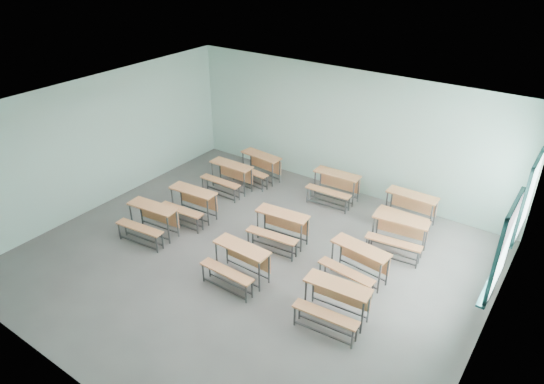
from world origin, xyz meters
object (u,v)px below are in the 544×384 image
at_px(desk_unit_r0c0, 150,217).
at_px(desk_unit_r3c1, 335,183).
at_px(desk_unit_r1c2, 357,260).
at_px(desk_unit_r1c1, 280,225).
at_px(desk_unit_r3c0, 259,164).
at_px(desk_unit_r3c2, 410,205).
at_px(desk_unit_r2c2, 399,231).
at_px(desk_unit_r1c0, 191,201).
at_px(desk_unit_r0c1, 239,259).
at_px(desk_unit_r0c2, 335,299).
at_px(desk_unit_r2c0, 229,174).

bearing_deg(desk_unit_r0c0, desk_unit_r3c1, 49.92).
bearing_deg(desk_unit_r1c2, desk_unit_r1c1, -179.43).
relative_size(desk_unit_r3c0, desk_unit_r3c2, 1.06).
bearing_deg(desk_unit_r3c0, desk_unit_r2c2, -6.62).
height_order(desk_unit_r1c0, desk_unit_r1c1, same).
distance_m(desk_unit_r3c0, desk_unit_r3c2, 4.20).
height_order(desk_unit_r0c1, desk_unit_r3c0, same).
bearing_deg(desk_unit_r0c2, desk_unit_r2c0, 145.08).
distance_m(desk_unit_r0c1, desk_unit_r3c0, 4.33).
xyz_separation_m(desk_unit_r2c0, desk_unit_r3c1, (2.53, 1.11, 0.00)).
relative_size(desk_unit_r1c0, desk_unit_r3c2, 1.04).
bearing_deg(desk_unit_r2c0, desk_unit_r0c1, -47.76).
relative_size(desk_unit_r1c0, desk_unit_r2c0, 1.04).
relative_size(desk_unit_r1c2, desk_unit_r3c0, 1.01).
distance_m(desk_unit_r1c2, desk_unit_r3c1, 3.20).
height_order(desk_unit_r0c2, desk_unit_r1c2, same).
height_order(desk_unit_r0c2, desk_unit_r3c0, same).
height_order(desk_unit_r0c2, desk_unit_r3c2, same).
xyz_separation_m(desk_unit_r0c0, desk_unit_r1c1, (2.53, 1.40, 0.00)).
xyz_separation_m(desk_unit_r0c2, desk_unit_r2c2, (0.09, 2.68, 0.00)).
bearing_deg(desk_unit_r2c2, desk_unit_r2c0, 172.89).
distance_m(desk_unit_r0c2, desk_unit_r1c0, 4.56).
relative_size(desk_unit_r0c1, desk_unit_r3c2, 1.01).
distance_m(desk_unit_r0c1, desk_unit_r1c2, 2.29).
bearing_deg(desk_unit_r1c0, desk_unit_r3c2, 28.57).
height_order(desk_unit_r0c0, desk_unit_r2c0, same).
xyz_separation_m(desk_unit_r0c2, desk_unit_r3c1, (-2.07, 3.82, 0.00)).
distance_m(desk_unit_r0c0, desk_unit_r2c0, 2.68).
xyz_separation_m(desk_unit_r3c0, desk_unit_r3c2, (4.19, 0.20, 0.00)).
height_order(desk_unit_r0c0, desk_unit_r1c2, same).
bearing_deg(desk_unit_r0c1, desk_unit_r0c2, 2.77).
bearing_deg(desk_unit_r2c0, desk_unit_r3c1, 23.58).
distance_m(desk_unit_r0c2, desk_unit_r2c2, 2.68).
bearing_deg(desk_unit_r2c2, desk_unit_r0c0, -157.45).
distance_m(desk_unit_r0c2, desk_unit_r2c0, 5.34).
distance_m(desk_unit_r0c2, desk_unit_r3c2, 3.84).
xyz_separation_m(desk_unit_r0c1, desk_unit_r1c0, (-2.36, 1.16, 0.00)).
distance_m(desk_unit_r0c2, desk_unit_r1c2, 1.25).
bearing_deg(desk_unit_r2c0, desk_unit_r1c1, -27.42).
height_order(desk_unit_r1c1, desk_unit_r3c0, same).
height_order(desk_unit_r0c1, desk_unit_r3c1, same).
bearing_deg(desk_unit_r1c0, desk_unit_r3c0, 83.47).
relative_size(desk_unit_r2c2, desk_unit_r3c0, 1.01).
relative_size(desk_unit_r0c0, desk_unit_r0c2, 1.01).
height_order(desk_unit_r2c0, desk_unit_r2c2, same).
bearing_deg(desk_unit_r2c2, desk_unit_r0c1, -134.84).
relative_size(desk_unit_r0c0, desk_unit_r2c0, 1.06).
distance_m(desk_unit_r1c2, desk_unit_r3c2, 2.60).
xyz_separation_m(desk_unit_r0c1, desk_unit_r2c2, (2.15, 2.74, 0.00)).
bearing_deg(desk_unit_r1c1, desk_unit_r0c1, -93.85).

